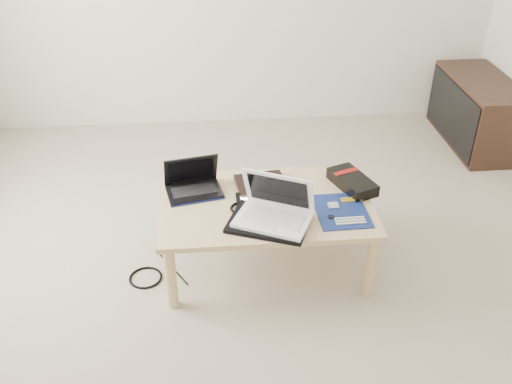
{
  "coord_description": "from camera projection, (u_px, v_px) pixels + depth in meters",
  "views": [
    {
      "loc": [
        -0.23,
        -2.33,
        2.04
      ],
      "look_at": [
        -0.01,
        0.13,
        0.47
      ],
      "focal_mm": 40.0,
      "sensor_mm": 36.0,
      "label": 1
    }
  ],
  "objects": [
    {
      "name": "floor_cable_coil",
      "position": [
        146.0,
        278.0,
        3.07
      ],
      "size": [
        0.19,
        0.19,
        0.01
      ],
      "primitive_type": "torus",
      "rotation": [
        0.0,
        0.0,
        0.1
      ],
      "color": "black",
      "rests_on": "ground"
    },
    {
      "name": "cable_coil",
      "position": [
        241.0,
        208.0,
        2.91
      ],
      "size": [
        0.14,
        0.14,
        0.01
      ],
      "primitive_type": "torus",
      "rotation": [
        0.0,
        0.0,
        0.29
      ],
      "color": "black",
      "rests_on": "coffee_table"
    },
    {
      "name": "ground",
      "position": [
        260.0,
        278.0,
        3.07
      ],
      "size": [
        4.0,
        4.0,
        0.0
      ],
      "primitive_type": "plane",
      "color": "#B4A692",
      "rests_on": "ground"
    },
    {
      "name": "netbook",
      "position": [
        193.0,
        184.0,
        3.04
      ],
      "size": [
        0.32,
        0.26,
        0.2
      ],
      "color": "black",
      "rests_on": "coffee_table"
    },
    {
      "name": "neoprene_sleeve",
      "position": [
        269.0,
        222.0,
        2.81
      ],
      "size": [
        0.46,
        0.4,
        0.02
      ],
      "primitive_type": "cube",
      "rotation": [
        0.0,
        0.0,
        -0.37
      ],
      "color": "black",
      "rests_on": "coffee_table"
    },
    {
      "name": "white_laptop",
      "position": [
        275.0,
        209.0,
        2.79
      ],
      "size": [
        0.43,
        0.38,
        0.25
      ],
      "color": "white",
      "rests_on": "neoprene_sleeve"
    },
    {
      "name": "remote",
      "position": [
        284.0,
        194.0,
        3.02
      ],
      "size": [
        0.11,
        0.22,
        0.02
      ],
      "color": "silver",
      "rests_on": "coffee_table"
    },
    {
      "name": "book",
      "position": [
        261.0,
        184.0,
        3.1
      ],
      "size": [
        0.29,
        0.25,
        0.03
      ],
      "color": "black",
      "rests_on": "coffee_table"
    },
    {
      "name": "coffee_table",
      "position": [
        266.0,
        210.0,
        3.0
      ],
      "size": [
        1.1,
        0.7,
        0.4
      ],
      "color": "tan",
      "rests_on": "ground"
    },
    {
      "name": "floor_cable_trail",
      "position": [
        171.0,
        267.0,
        3.15
      ],
      "size": [
        0.19,
        0.32,
        0.01
      ],
      "primitive_type": "cylinder",
      "rotation": [
        1.57,
        0.0,
        0.53
      ],
      "color": "black",
      "rests_on": "ground"
    },
    {
      "name": "motherboard",
      "position": [
        342.0,
        211.0,
        2.9
      ],
      "size": [
        0.27,
        0.33,
        0.02
      ],
      "color": "#0B154A",
      "rests_on": "coffee_table"
    },
    {
      "name": "tablet",
      "position": [
        259.0,
        201.0,
        2.97
      ],
      "size": [
        0.23,
        0.18,
        0.01
      ],
      "color": "black",
      "rests_on": "coffee_table"
    },
    {
      "name": "media_cabinet",
      "position": [
        477.0,
        112.0,
        4.28
      ],
      "size": [
        0.41,
        0.9,
        0.5
      ],
      "color": "#351F15",
      "rests_on": "ground"
    },
    {
      "name": "gpu_box",
      "position": [
        352.0,
        182.0,
        3.08
      ],
      "size": [
        0.24,
        0.33,
        0.07
      ],
      "color": "black",
      "rests_on": "coffee_table"
    }
  ]
}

